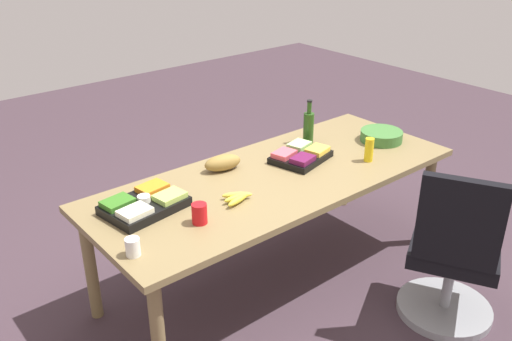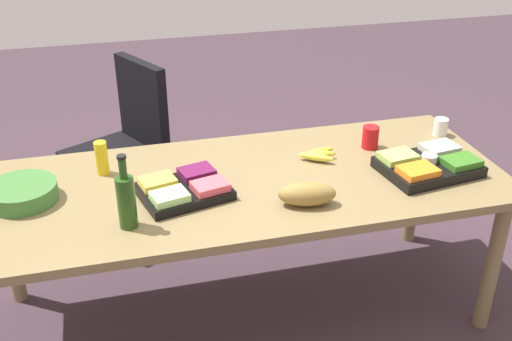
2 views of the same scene
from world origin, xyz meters
name	(u,v)px [view 1 (image 1 of 2)]	position (x,y,z in m)	size (l,w,h in m)	color
ground_plane	(275,275)	(0.00, 0.00, 0.00)	(10.00, 10.00, 0.00)	#3F2F37
conference_table	(276,185)	(0.00, 0.00, 0.67)	(2.36, 0.94, 0.74)	olive
office_chair	(452,263)	(-0.49, 0.96, 0.39)	(0.65, 0.65, 1.00)	gray
fruit_platter	(301,155)	(-0.27, -0.07, 0.78)	(0.42, 0.36, 0.07)	black
banana_bunch	(238,197)	(0.39, 0.11, 0.77)	(0.20, 0.14, 0.04)	yellow
bread_loaf	(223,163)	(0.21, -0.27, 0.79)	(0.24, 0.11, 0.10)	olive
mustard_bottle	(369,150)	(-0.59, 0.22, 0.82)	(0.06, 0.06, 0.16)	yellow
paper_cup	(133,247)	(1.09, 0.22, 0.79)	(0.07, 0.07, 0.09)	white
veggie_tray	(144,204)	(0.84, -0.13, 0.78)	(0.46, 0.36, 0.09)	black
salad_bowl	(381,136)	(-0.93, 0.06, 0.78)	(0.29, 0.29, 0.07)	#3D7133
wine_bottle	(309,127)	(-0.51, -0.25, 0.86)	(0.08, 0.08, 0.31)	#244917
red_solo_cup	(199,214)	(0.68, 0.17, 0.80)	(0.08, 0.08, 0.11)	red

